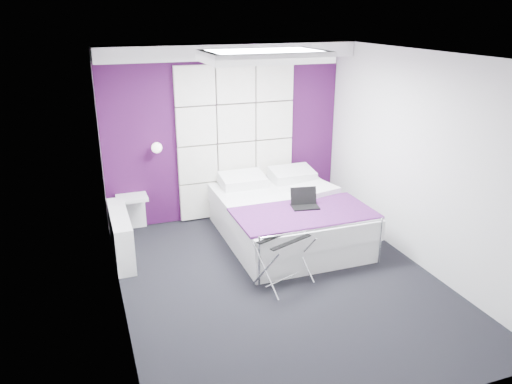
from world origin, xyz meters
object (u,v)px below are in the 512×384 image
radiator (121,235)px  luggage_rack (284,261)px  laptop (304,202)px  nightstand (132,198)px  bed (287,217)px  wall_lamp (156,147)px

radiator → luggage_rack: bearing=-38.7°
laptop → nightstand: bearing=157.4°
nightstand → luggage_rack: (1.46, -2.09, -0.23)m
nightstand → luggage_rack: bearing=-55.0°
nightstand → laptop: 2.44m
nightstand → laptop: laptop is taller
bed → nightstand: 2.21m
wall_lamp → bed: (1.58, -0.99, -0.90)m
luggage_rack → bed: bearing=44.1°
radiator → laptop: 2.40m
radiator → bed: bed is taller
luggage_rack → wall_lamp: bearing=95.3°
bed → nightstand: bearing=154.5°
radiator → luggage_rack: 2.18m
wall_lamp → luggage_rack: wall_lamp is taller
radiator → luggage_rack: size_ratio=2.02×
luggage_rack → laptop: 1.06m
wall_lamp → bed: size_ratio=0.07×
radiator → nightstand: size_ratio=2.80×
bed → luggage_rack: (-0.52, -1.14, -0.02)m
wall_lamp → laptop: size_ratio=0.43×
wall_lamp → nightstand: wall_lamp is taller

